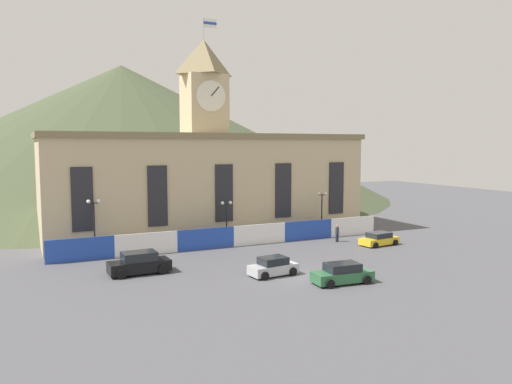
# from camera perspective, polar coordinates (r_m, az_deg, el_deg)

# --- Properties ---
(ground_plane) EXTENTS (160.00, 160.00, 0.00)m
(ground_plane) POSITION_cam_1_polar(r_m,az_deg,el_deg) (40.43, 4.65, -9.55)
(ground_plane) COLOR #4C4C51
(civic_building) EXTENTS (36.48, 12.48, 24.85)m
(civic_building) POSITION_cam_1_polar(r_m,az_deg,el_deg) (58.62, -5.87, 1.42)
(civic_building) COLOR #C6B289
(civic_building) RESTS_ON ground
(banner_fence) EXTENTS (35.84, 0.12, 2.12)m
(banner_fence) POSITION_cam_1_polar(r_m,az_deg,el_deg) (51.38, -2.57, -5.11)
(banner_fence) COLOR #2347B2
(banner_fence) RESTS_ON ground
(hillside_backdrop) EXTENTS (106.85, 106.85, 26.49)m
(hillside_backdrop) POSITION_cam_1_polar(r_m,az_deg,el_deg) (106.21, -14.99, 6.73)
(hillside_backdrop) COLOR #424C33
(hillside_backdrop) RESTS_ON ground
(street_lamp_far_right) EXTENTS (1.26, 0.36, 5.40)m
(street_lamp_far_right) POSITION_cam_1_polar(r_m,az_deg,el_deg) (48.71, -18.03, -2.58)
(street_lamp_far_right) COLOR black
(street_lamp_far_right) RESTS_ON ground
(street_lamp_far_left) EXTENTS (1.26, 0.36, 4.60)m
(street_lamp_far_left) POSITION_cam_1_polar(r_m,az_deg,el_deg) (52.17, -3.39, -2.37)
(street_lamp_far_left) COLOR black
(street_lamp_far_left) RESTS_ON ground
(street_lamp_left) EXTENTS (1.26, 0.36, 5.08)m
(street_lamp_left) POSITION_cam_1_polar(r_m,az_deg,el_deg) (57.60, 7.54, -1.36)
(street_lamp_left) COLOR black
(street_lamp_left) RESTS_ON ground
(car_black_suv) EXTENTS (4.95, 2.48, 1.80)m
(car_black_suv) POSITION_cam_1_polar(r_m,az_deg,el_deg) (41.91, -13.20, -7.97)
(car_black_suv) COLOR black
(car_black_suv) RESTS_ON ground
(car_green_wagon) EXTENTS (4.74, 2.44, 1.55)m
(car_green_wagon) POSITION_cam_1_polar(r_m,az_deg,el_deg) (38.69, 9.84, -9.20)
(car_green_wagon) COLOR #2D663D
(car_green_wagon) RESTS_ON ground
(car_silver_hatch) EXTENTS (4.05, 2.32, 1.50)m
(car_silver_hatch) POSITION_cam_1_polar(r_m,az_deg,el_deg) (40.37, 1.96, -8.55)
(car_silver_hatch) COLOR #B7B7BC
(car_silver_hatch) RESTS_ON ground
(car_yellow_coupe) EXTENTS (4.37, 2.49, 1.35)m
(car_yellow_coupe) POSITION_cam_1_polar(r_m,az_deg,el_deg) (53.76, 13.88, -5.26)
(car_yellow_coupe) COLOR yellow
(car_yellow_coupe) RESTS_ON ground
(pedestrian) EXTENTS (0.50, 0.50, 1.83)m
(pedestrian) POSITION_cam_1_polar(r_m,az_deg,el_deg) (54.64, 9.26, -4.61)
(pedestrian) COLOR #282D3D
(pedestrian) RESTS_ON ground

